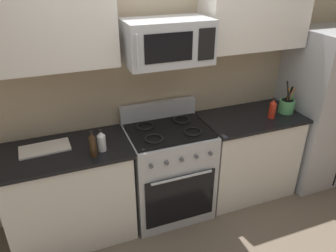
% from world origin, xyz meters
% --- Properties ---
extents(wall_back, '(8.00, 0.10, 2.60)m').
position_xyz_m(wall_back, '(0.00, 1.04, 1.30)').
color(wall_back, tan).
rests_on(wall_back, ground).
extents(counter_left, '(1.07, 0.61, 0.91)m').
position_xyz_m(counter_left, '(-0.93, 0.67, 0.46)').
color(counter_left, silver).
rests_on(counter_left, ground).
extents(range_oven, '(0.76, 0.65, 1.09)m').
position_xyz_m(range_oven, '(-0.00, 0.67, 0.47)').
color(range_oven, '#B2B5BA').
rests_on(range_oven, ground).
extents(counter_right, '(1.00, 0.61, 0.91)m').
position_xyz_m(counter_right, '(0.89, 0.67, 0.46)').
color(counter_right, silver).
rests_on(counter_right, ground).
extents(refrigerator, '(0.87, 0.72, 1.71)m').
position_xyz_m(refrigerator, '(1.85, 0.65, 0.85)').
color(refrigerator, '#B2B5BA').
rests_on(refrigerator, ground).
extents(microwave, '(0.70, 0.44, 0.35)m').
position_xyz_m(microwave, '(-0.00, 0.70, 1.71)').
color(microwave, '#B2B5BA').
extents(upper_cabinets_left, '(1.06, 0.34, 0.65)m').
position_xyz_m(upper_cabinets_left, '(-0.93, 0.82, 1.89)').
color(upper_cabinets_left, silver).
extents(upper_cabinets_right, '(0.99, 0.34, 0.65)m').
position_xyz_m(upper_cabinets_right, '(0.90, 0.82, 1.89)').
color(upper_cabinets_right, silver).
extents(utensil_crock, '(0.15, 0.15, 0.34)m').
position_xyz_m(utensil_crock, '(1.27, 0.63, 0.99)').
color(utensil_crock, '#59AD66').
rests_on(utensil_crock, counter_right).
extents(cutting_board, '(0.41, 0.23, 0.02)m').
position_xyz_m(cutting_board, '(-1.07, 0.74, 0.92)').
color(cutting_board, silver).
rests_on(cutting_board, counter_left).
extents(bottle_vinegar, '(0.07, 0.07, 0.19)m').
position_xyz_m(bottle_vinegar, '(-0.62, 0.55, 1.00)').
color(bottle_vinegar, silver).
rests_on(bottle_vinegar, counter_left).
extents(bottle_hot_sauce, '(0.07, 0.07, 0.21)m').
position_xyz_m(bottle_hot_sauce, '(1.05, 0.57, 1.00)').
color(bottle_hot_sauce, red).
rests_on(bottle_hot_sauce, counter_right).
extents(bottle_soy, '(0.05, 0.05, 0.23)m').
position_xyz_m(bottle_soy, '(-0.71, 0.49, 1.01)').
color(bottle_soy, '#382314').
rests_on(bottle_soy, counter_left).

